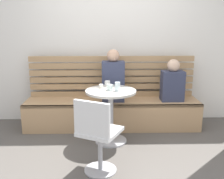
{
  "coord_description": "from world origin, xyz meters",
  "views": [
    {
      "loc": [
        -0.1,
        -2.69,
        1.58
      ],
      "look_at": [
        -0.02,
        0.66,
        0.75
      ],
      "focal_mm": 41.62,
      "sensor_mm": 36.0,
      "label": 1
    }
  ],
  "objects": [
    {
      "name": "cafe_table",
      "position": [
        -0.03,
        0.66,
        0.52
      ],
      "size": [
        0.68,
        0.68,
        0.74
      ],
      "color": "#ADADB2",
      "rests_on": "ground"
    },
    {
      "name": "person_adult",
      "position": [
        0.01,
        1.18,
        0.8
      ],
      "size": [
        0.34,
        0.22,
        0.8
      ],
      "color": "#333851",
      "rests_on": "booth_bench"
    },
    {
      "name": "ground",
      "position": [
        0.0,
        0.0,
        0.0
      ],
      "size": [
        8.0,
        8.0,
        0.0
      ],
      "primitive_type": "plane",
      "color": "#514C47"
    },
    {
      "name": "cup_glass_short",
      "position": [
        -0.05,
        0.65,
        0.78
      ],
      "size": [
        0.08,
        0.08,
        0.08
      ],
      "primitive_type": "cylinder",
      "color": "silver",
      "rests_on": "cafe_table"
    },
    {
      "name": "cup_ceramic_white",
      "position": [
        -0.08,
        0.94,
        0.78
      ],
      "size": [
        0.08,
        0.08,
        0.07
      ],
      "primitive_type": "cylinder",
      "color": "white",
      "rests_on": "cafe_table"
    },
    {
      "name": "person_child_left",
      "position": [
        0.93,
        1.18,
        0.73
      ],
      "size": [
        0.34,
        0.22,
        0.65
      ],
      "color": "#333851",
      "rests_on": "booth_bench"
    },
    {
      "name": "cup_glass_tall",
      "position": [
        0.05,
        0.61,
        0.8
      ],
      "size": [
        0.07,
        0.07,
        0.12
      ],
      "primitive_type": "cylinder",
      "color": "silver",
      "rests_on": "cafe_table"
    },
    {
      "name": "white_chair",
      "position": [
        -0.19,
        -0.14,
        0.46
      ],
      "size": [
        0.54,
        0.54,
        0.85
      ],
      "color": "#ADADB2",
      "rests_on": "ground"
    },
    {
      "name": "booth_bench",
      "position": [
        0.0,
        1.2,
        0.22
      ],
      "size": [
        2.7,
        0.52,
        0.44
      ],
      "color": "tan",
      "rests_on": "ground"
    },
    {
      "name": "cup_espresso_small",
      "position": [
        -0.16,
        0.79,
        0.77
      ],
      "size": [
        0.06,
        0.06,
        0.05
      ],
      "primitive_type": "cylinder",
      "color": "silver",
      "rests_on": "cafe_table"
    },
    {
      "name": "back_wall",
      "position": [
        0.0,
        1.64,
        1.45
      ],
      "size": [
        5.2,
        0.1,
        2.9
      ],
      "primitive_type": "cube",
      "color": "silver",
      "rests_on": "ground"
    },
    {
      "name": "booth_backrest",
      "position": [
        0.0,
        1.44,
        0.78
      ],
      "size": [
        2.65,
        0.04,
        0.67
      ],
      "color": "#A68157",
      "rests_on": "booth_bench"
    }
  ]
}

